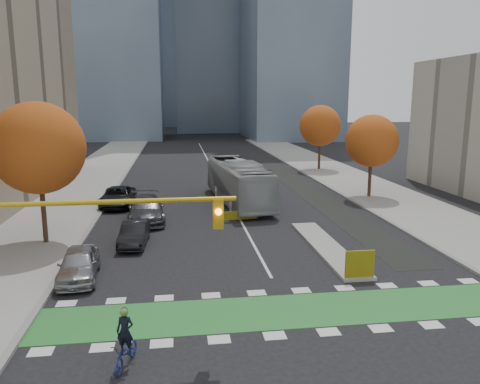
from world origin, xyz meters
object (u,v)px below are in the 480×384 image
object	(u,v)px
tree_west	(38,148)
cyclist	(126,347)
hazard_board	(360,264)
parked_car_a	(79,264)
tree_east_far	(320,126)
bus	(238,182)
parked_car_b	(134,234)
traffic_signal_west	(65,236)
tree_east_near	(372,141)
parked_car_c	(146,209)
parked_car_d	(118,197)

from	to	relation	value
tree_west	cyclist	distance (m)	15.70
tree_west	cyclist	bearing A→B (deg)	-66.49
hazard_board	parked_car_a	world-z (taller)	parked_car_a
cyclist	parked_car_a	distance (m)	8.34
tree_east_far	bus	world-z (taller)	tree_east_far
hazard_board	parked_car_b	world-z (taller)	hazard_board
traffic_signal_west	bus	size ratio (longest dim) A/B	0.69
tree_east_near	parked_car_c	world-z (taller)	tree_east_near
hazard_board	parked_car_d	bearing A→B (deg)	126.74
bus	parked_car_c	xyz separation A→B (m)	(-7.11, -4.88, -0.88)
traffic_signal_west	bus	bearing A→B (deg)	68.78
traffic_signal_west	parked_car_a	bearing A→B (deg)	99.13
bus	parked_car_c	world-z (taller)	bus
tree_east_near	traffic_signal_west	world-z (taller)	tree_east_near
tree_east_far	bus	bearing A→B (deg)	-125.76
hazard_board	tree_east_near	distance (m)	19.93
tree_east_far	parked_car_b	distance (m)	33.42
tree_east_far	parked_car_c	distance (m)	28.94
traffic_signal_west	parked_car_d	bearing A→B (deg)	92.77
parked_car_b	parked_car_c	xyz separation A→B (m)	(0.36, 5.46, 0.18)
bus	parked_car_a	xyz separation A→B (m)	(-9.61, -15.34, -1.00)
tree_east_far	traffic_signal_west	world-z (taller)	tree_east_far
tree_east_near	cyclist	size ratio (longest dim) A/B	3.61
hazard_board	parked_car_d	size ratio (longest dim) A/B	0.26
hazard_board	tree_east_far	xyz separation A→B (m)	(8.50, 33.80, 4.44)
tree_east_far	parked_car_c	world-z (taller)	tree_east_far
tree_west	hazard_board	bearing A→B (deg)	-25.99
tree_west	cyclist	world-z (taller)	tree_west
tree_east_far	tree_east_near	bearing A→B (deg)	-91.79
parked_car_b	parked_car_d	size ratio (longest dim) A/B	0.76
tree_west	tree_east_near	distance (m)	26.01
traffic_signal_west	parked_car_a	distance (m)	7.51
hazard_board	tree_east_near	world-z (taller)	tree_east_near
tree_east_far	parked_car_a	size ratio (longest dim) A/B	1.78
tree_east_far	cyclist	world-z (taller)	tree_east_far
parked_car_c	cyclist	bearing A→B (deg)	-93.57
tree_east_near	parked_car_d	distance (m)	21.40
bus	cyclist	bearing A→B (deg)	-112.31
tree_east_near	tree_east_far	bearing A→B (deg)	88.21
tree_west	parked_car_c	size ratio (longest dim) A/B	1.40
tree_east_far	parked_car_d	size ratio (longest dim) A/B	1.43
parked_car_d	cyclist	bearing A→B (deg)	-81.86
tree_west	cyclist	size ratio (longest dim) A/B	4.19
tree_east_far	parked_car_d	distance (m)	27.40
tree_west	traffic_signal_west	distance (m)	13.25
traffic_signal_west	cyclist	world-z (taller)	traffic_signal_west
tree_east_far	parked_car_d	xyz separation A→B (m)	(-21.50, -16.39, -4.50)
hazard_board	tree_east_far	world-z (taller)	tree_east_far
parked_car_b	parked_car_c	distance (m)	5.48
parked_car_a	parked_car_c	distance (m)	10.76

